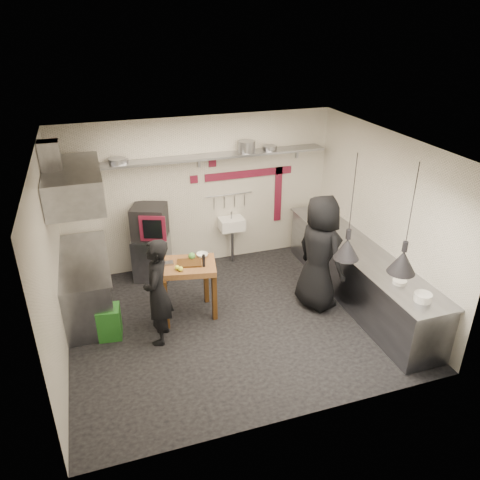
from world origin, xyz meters
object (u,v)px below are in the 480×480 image
object	(u,v)px
green_bin	(109,322)
prep_table	(187,290)
oven_stand	(152,257)
chef_left	(158,292)
combi_oven	(150,222)
chef_right	(320,253)

from	to	relation	value
green_bin	prep_table	bearing A→B (deg)	9.06
oven_stand	prep_table	bearing A→B (deg)	-55.12
prep_table	chef_left	bearing A→B (deg)	-124.48
oven_stand	combi_oven	bearing A→B (deg)	78.64
oven_stand	chef_right	world-z (taller)	chef_right
green_bin	chef_right	xyz separation A→B (m)	(3.31, -0.19, 0.71)
prep_table	green_bin	bearing A→B (deg)	-159.73
combi_oven	chef_right	size ratio (longest dim) A/B	0.30
green_bin	chef_left	distance (m)	0.96
chef_left	chef_right	distance (m)	2.60
prep_table	chef_left	distance (m)	0.80
oven_stand	prep_table	xyz separation A→B (m)	(0.34, -1.36, 0.06)
combi_oven	prep_table	world-z (taller)	combi_oven
green_bin	prep_table	world-z (taller)	prep_table
green_bin	prep_table	distance (m)	1.26
oven_stand	chef_left	world-z (taller)	chef_left
green_bin	combi_oven	bearing A→B (deg)	60.45
combi_oven	chef_right	distance (m)	2.99
combi_oven	green_bin	xyz separation A→B (m)	(-0.90, -1.59, -0.84)
prep_table	chef_right	size ratio (longest dim) A/B	0.48
prep_table	chef_right	xyz separation A→B (m)	(2.09, -0.38, 0.50)
oven_stand	green_bin	bearing A→B (deg)	-98.66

